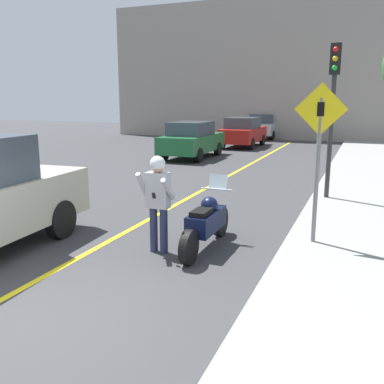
% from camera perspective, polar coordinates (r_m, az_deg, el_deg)
% --- Properties ---
extents(ground_plane, '(80.00, 80.00, 0.00)m').
position_cam_1_polar(ground_plane, '(5.96, -22.53, -15.59)').
color(ground_plane, '#38383A').
extents(road_center_line, '(0.12, 36.00, 0.01)m').
position_cam_1_polar(road_center_line, '(10.97, -2.60, -1.93)').
color(road_center_line, yellow).
rests_on(road_center_line, ground).
extents(building_backdrop, '(28.00, 1.20, 9.25)m').
position_cam_1_polar(building_backdrop, '(29.97, 15.24, 15.55)').
color(building_backdrop, gray).
rests_on(building_backdrop, ground).
extents(motorcycle, '(0.62, 2.25, 1.28)m').
position_cam_1_polar(motorcycle, '(7.80, 1.94, -4.08)').
color(motorcycle, black).
rests_on(motorcycle, ground).
extents(person_biker, '(0.59, 0.48, 1.74)m').
position_cam_1_polar(person_biker, '(7.49, -4.57, -0.28)').
color(person_biker, '#282D4C').
rests_on(person_biker, ground).
extents(crossing_sign, '(0.91, 0.08, 2.85)m').
position_cam_1_polar(crossing_sign, '(7.90, 16.51, 5.56)').
color(crossing_sign, slate).
rests_on(crossing_sign, sidewalk_curb).
extents(traffic_light, '(0.26, 0.30, 3.93)m').
position_cam_1_polar(traffic_light, '(11.73, 18.31, 12.43)').
color(traffic_light, '#2D2D30').
rests_on(traffic_light, sidewalk_curb).
extents(parked_car_green, '(1.88, 4.20, 1.68)m').
position_cam_1_polar(parked_car_green, '(20.01, -0.03, 7.01)').
color(parked_car_green, black).
rests_on(parked_car_green, ground).
extents(parked_car_red, '(1.88, 4.20, 1.68)m').
position_cam_1_polar(parked_car_red, '(24.93, 6.83, 7.96)').
color(parked_car_red, black).
rests_on(parked_car_red, ground).
extents(parked_car_silver, '(1.88, 4.20, 1.68)m').
position_cam_1_polar(parked_car_silver, '(30.75, 9.63, 8.68)').
color(parked_car_silver, black).
rests_on(parked_car_silver, ground).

